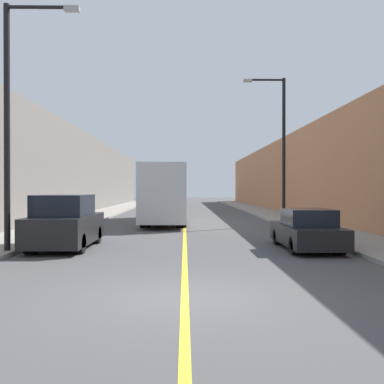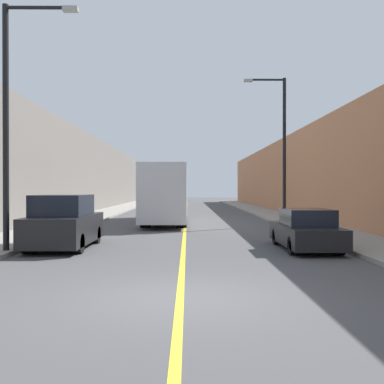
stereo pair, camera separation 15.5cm
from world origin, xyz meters
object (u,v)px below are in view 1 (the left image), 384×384
object	(u,v)px
bus	(166,193)
car_right_near	(307,231)
parked_suv_left	(65,224)
street_lamp_right	(281,142)
street_lamp_left	(13,111)

from	to	relation	value
bus	car_right_near	distance (m)	13.98
parked_suv_left	street_lamp_right	bearing A→B (deg)	44.95
car_right_near	street_lamp_right	xyz separation A→B (m)	(1.28, 10.43, 4.29)
street_lamp_left	street_lamp_right	xyz separation A→B (m)	(11.32, 11.53, 0.23)
parked_suv_left	car_right_near	bearing A→B (deg)	-2.78
street_lamp_right	parked_suv_left	bearing A→B (deg)	-135.05
car_right_near	street_lamp_left	size ratio (longest dim) A/B	0.54
car_right_near	parked_suv_left	bearing A→B (deg)	177.22
car_right_near	street_lamp_left	distance (m)	10.88
car_right_near	bus	bearing A→B (deg)	113.60
parked_suv_left	street_lamp_left	size ratio (longest dim) A/B	0.56
bus	street_lamp_left	xyz separation A→B (m)	(-4.46, -13.86, 2.83)
car_right_near	street_lamp_right	world-z (taller)	street_lamp_right
parked_suv_left	car_right_near	xyz separation A→B (m)	(8.74, -0.42, -0.24)
car_right_near	street_lamp_right	distance (m)	11.35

